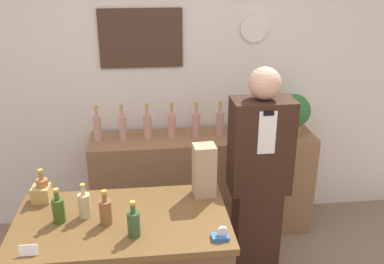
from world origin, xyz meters
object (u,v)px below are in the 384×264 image
(potted_plant, at_px, (294,112))
(paper_bag, at_px, (204,171))
(shopkeeper, at_px, (258,182))
(tape_dispenser, at_px, (221,235))

(potted_plant, xyz_separation_m, paper_bag, (-0.93, -1.05, 0.02))
(shopkeeper, xyz_separation_m, paper_bag, (-0.45, -0.36, 0.30))
(shopkeeper, bearing_deg, paper_bag, -141.55)
(paper_bag, distance_m, tape_dispenser, 0.49)
(shopkeeper, xyz_separation_m, tape_dispenser, (-0.42, -0.82, 0.15))
(potted_plant, bearing_deg, shopkeeper, -124.57)
(shopkeeper, relative_size, paper_bag, 5.05)
(paper_bag, height_order, tape_dispenser, paper_bag)
(potted_plant, relative_size, tape_dispenser, 3.93)
(shopkeeper, height_order, paper_bag, shopkeeper)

